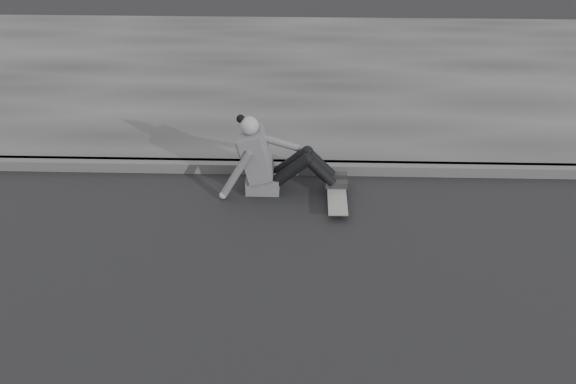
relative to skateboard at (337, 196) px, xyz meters
name	(u,v)px	position (x,y,z in m)	size (l,w,h in m)	color
curb	(510,170)	(1.99, 0.64, -0.01)	(24.00, 0.16, 0.12)	#454545
sidewalk	(458,76)	(1.99, 3.66, -0.01)	(24.00, 6.00, 0.12)	#373737
skateboard	(337,196)	(0.00, 0.00, 0.00)	(0.20, 0.78, 0.09)	#979792
seated_woman	(269,160)	(-0.73, 0.25, 0.29)	(1.38, 0.46, 0.88)	#515154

